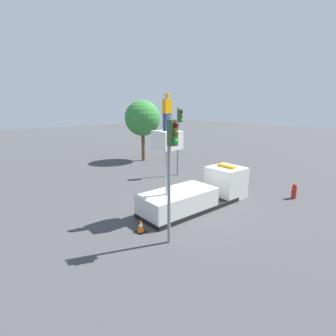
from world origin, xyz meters
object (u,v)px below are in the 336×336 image
Objects in this scene: fire_hydrant at (294,191)px; worker at (167,112)px; traffic_light_pole at (171,156)px; traffic_cone_rear at (141,226)px; traffic_light_across at (179,128)px; tree_left_bg at (143,118)px; bucket_truck at (197,192)px.

worker is at bearing 159.52° from fire_hydrant.
traffic_cone_rear is (-0.40, 1.70, -3.53)m from traffic_light_pole.
traffic_light_across reaches higher than traffic_cone_rear.
traffic_cone_rear is 0.10× the size of tree_left_bg.
bucket_truck reaches higher than fire_hydrant.
worker is at bearing 53.89° from traffic_light_pole.
traffic_cone_rear is at bearing -173.25° from bucket_truck.
tree_left_bg is at bearing 68.71° from bucket_truck.
tree_left_bg is at bearing 92.87° from fire_hydrant.
tree_left_bg is (7.15, 12.60, -1.04)m from worker.
traffic_light_across is 10.80m from traffic_cone_rear.
tree_left_bg reaches higher than traffic_light_across.
fire_hydrant is (5.69, -2.96, -0.39)m from bucket_truck.
traffic_light_across is at bearing 56.85° from bucket_truck.
worker reaches higher than fire_hydrant.
bucket_truck is at bearing 29.78° from traffic_light_pole.
traffic_light_across is at bearing 102.49° from fire_hydrant.
bucket_truck is 1.34× the size of traffic_light_pole.
traffic_light_pole is at bearing -150.22° from bucket_truck.
worker reaches higher than traffic_light_pole.
fire_hydrant is at bearing -4.57° from traffic_light_pole.
fire_hydrant is 1.61× the size of traffic_cone_rear.
traffic_light_pole is 10.13m from fire_hydrant.
bucket_truck is 5.32m from traffic_light_pole.
traffic_light_pole is at bearing -133.71° from traffic_light_across.
worker is 0.28× the size of tree_left_bg.
traffic_light_across is at bearing 43.81° from worker.
bucket_truck is at bearing 152.50° from fire_hydrant.
traffic_cone_rear is at bearing -141.99° from traffic_light_across.
bucket_truck is at bearing 0.00° from worker.
worker is at bearing 14.06° from traffic_cone_rear.
worker is 0.31× the size of traffic_light_across.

